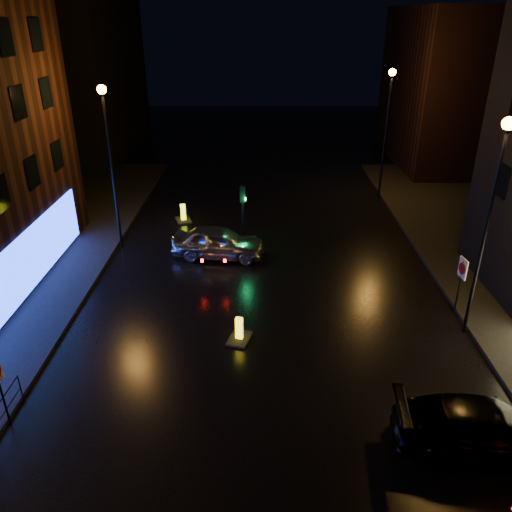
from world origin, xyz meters
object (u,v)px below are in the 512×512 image
object	(u,v)px
silver_hatchback	(218,242)
dark_sedan	(487,429)
traffic_signal	(243,238)
bollard_far	(183,217)
road_sign_right	(462,273)
bollard_near	(239,335)

from	to	relation	value
silver_hatchback	dark_sedan	world-z (taller)	silver_hatchback
traffic_signal	silver_hatchback	world-z (taller)	traffic_signal
silver_hatchback	bollard_far	distance (m)	5.53
traffic_signal	road_sign_right	bearing A→B (deg)	-36.04
road_sign_right	bollard_far	bearing A→B (deg)	-45.88
silver_hatchback	road_sign_right	distance (m)	11.70
silver_hatchback	dark_sedan	distance (m)	15.32
silver_hatchback	bollard_far	size ratio (longest dim) A/B	3.32
traffic_signal	bollard_near	distance (m)	8.62
silver_hatchback	bollard_far	xyz separation A→B (m)	(-2.53, 4.89, -0.57)
bollard_far	road_sign_right	bearing A→B (deg)	-57.66
dark_sedan	bollard_far	world-z (taller)	dark_sedan
dark_sedan	road_sign_right	size ratio (longest dim) A/B	2.04
dark_sedan	road_sign_right	distance (m)	7.57
dark_sedan	traffic_signal	bearing A→B (deg)	33.28
dark_sedan	bollard_near	world-z (taller)	dark_sedan
traffic_signal	bollard_near	world-z (taller)	traffic_signal
dark_sedan	road_sign_right	bearing A→B (deg)	-7.95
bollard_far	road_sign_right	xyz separation A→B (m)	(12.85, -10.29, 1.68)
traffic_signal	bollard_near	bearing A→B (deg)	-89.11
bollard_near	road_sign_right	bearing A→B (deg)	28.89
traffic_signal	dark_sedan	xyz separation A→B (m)	(7.38, -13.90, 0.25)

